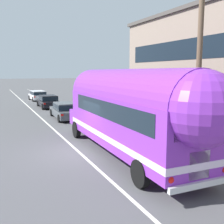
% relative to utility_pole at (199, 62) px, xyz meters
% --- Properties ---
extents(ground_plane, '(300.00, 300.00, 0.00)m').
position_rel_utility_pole_xyz_m(ground_plane, '(-4.56, 3.24, -4.42)').
color(ground_plane, '#4C4C4F').
extents(lane_markings, '(3.97, 80.00, 0.01)m').
position_rel_utility_pole_xyz_m(lane_markings, '(-2.79, 15.24, -4.42)').
color(lane_markings, silver).
rests_on(lane_markings, ground).
extents(utility_pole, '(1.80, 0.24, 8.50)m').
position_rel_utility_pole_xyz_m(utility_pole, '(0.00, 0.00, 0.00)').
color(utility_pole, brown).
rests_on(utility_pole, ground).
extents(painted_bus, '(2.68, 12.40, 4.12)m').
position_rel_utility_pole_xyz_m(painted_bus, '(-2.65, 1.33, -2.12)').
color(painted_bus, purple).
rests_on(painted_bus, ground).
extents(car_lead, '(1.98, 4.87, 1.37)m').
position_rel_utility_pole_xyz_m(car_lead, '(-2.70, 13.13, -3.68)').
color(car_lead, '#474C51').
rests_on(car_lead, ground).
extents(car_second, '(1.99, 4.75, 1.37)m').
position_rel_utility_pole_xyz_m(car_second, '(-2.59, 21.01, -3.68)').
color(car_second, black).
rests_on(car_second, ground).
extents(car_third, '(2.05, 4.42, 1.37)m').
position_rel_utility_pole_xyz_m(car_third, '(-2.46, 29.09, -3.64)').
color(car_third, white).
rests_on(car_third, ground).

